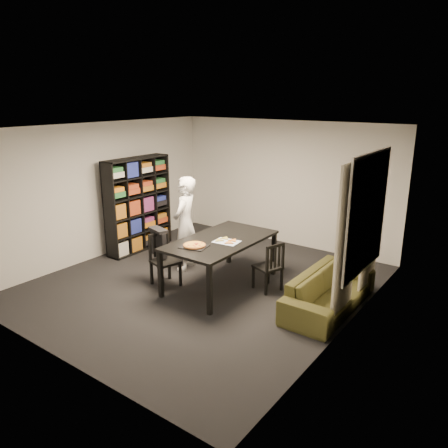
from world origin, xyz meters
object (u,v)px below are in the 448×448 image
Objects in this scene: bookshelf at (138,204)px; sofa at (330,291)px; chair_left at (163,256)px; chair_right at (271,264)px; baking_tray at (194,247)px; dining_table at (220,243)px; pepperoni_pizza at (194,245)px; person at (185,224)px.

sofa is at bearing -2.29° from bookshelf.
sofa is at bearing -57.33° from chair_left.
baking_tray is (-0.90, -0.84, 0.35)m from chair_right.
pepperoni_pizza is at bearing -101.30° from dining_table.
person reaches higher than baking_tray.
baking_tray reaches higher than dining_table.
chair_left is 0.46× the size of sofa.
dining_table is 1.02× the size of sofa.
person is (1.46, -0.24, -0.09)m from bookshelf.
chair_right is 1.03m from sofa.
bookshelf is 1.48m from person.
sofa is (1.92, 0.83, -0.56)m from pepperoni_pizza.
bookshelf is 1.11× the size of person.
baking_tray is (2.32, -1.01, -0.13)m from bookshelf.
chair_left is (1.60, -0.99, -0.45)m from bookshelf.
bookshelf is at bearing 156.47° from baking_tray.
chair_left is 0.51× the size of person.
bookshelf is at bearing 73.92° from chair_left.
bookshelf reaches higher than baking_tray.
chair_left is 1.06× the size of chair_right.
baking_tray reaches higher than sofa.
baking_tray is at bearing -23.53° from bookshelf.
sofa is (2.78, 0.07, -0.58)m from person.
bookshelf is at bearing 87.71° from sofa.
person is at bearing 91.37° from sofa.
person is 1.16m from baking_tray.
chair_left is (-0.82, -0.52, -0.24)m from dining_table.
chair_right is 1.28m from pepperoni_pizza.
dining_table is 2.22× the size of chair_left.
chair_left is at bearing 177.87° from baking_tray.
baking_tray is at bearing -101.00° from dining_table.
chair_right reaches higher than dining_table.
chair_left reaches higher than baking_tray.
dining_table is 1.89m from sofa.
baking_tray is at bearing 113.73° from sofa.
dining_table is at bearing 99.36° from sofa.
person is at bearing 166.51° from dining_table.
bookshelf is 2.16× the size of chair_left.
person is (-1.76, -0.06, 0.39)m from chair_right.
dining_table is at bearing 58.33° from person.
sofa is at bearing 23.46° from pepperoni_pizza.
person is 0.89× the size of sofa.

